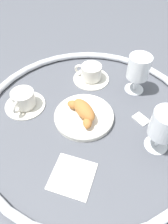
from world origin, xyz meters
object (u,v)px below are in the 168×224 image
object	(u,v)px
juice_glass_right	(164,126)
sugar_packet	(141,119)
coffee_cup_far	(91,74)
juice_glass_left	(139,68)
folded_napkin	(72,176)
pastry_plate	(84,116)
coffee_cup_near	(24,100)
croissant_large	(83,111)

from	to	relation	value
juice_glass_right	sugar_packet	xyz separation A→B (m)	(0.09, -0.05, -0.09)
coffee_cup_far	juice_glass_left	world-z (taller)	juice_glass_left
coffee_cup_far	folded_napkin	world-z (taller)	coffee_cup_far
coffee_cup_far	juice_glass_right	xyz separation A→B (m)	(-0.34, 0.08, 0.07)
juice_glass_left	juice_glass_right	distance (m)	0.24
pastry_plate	coffee_cup_far	distance (m)	0.20
coffee_cup_near	folded_napkin	distance (m)	0.31
pastry_plate	folded_napkin	size ratio (longest dim) A/B	1.75
juice_glass_left	juice_glass_right	world-z (taller)	same
juice_glass_right	sugar_packet	bearing A→B (deg)	-29.68
juice_glass_left	folded_napkin	world-z (taller)	juice_glass_left
croissant_large	coffee_cup_near	xyz separation A→B (m)	(0.18, 0.10, -0.01)
sugar_packet	juice_glass_left	bearing A→B (deg)	-37.01
juice_glass_left	sugar_packet	xyz separation A→B (m)	(-0.10, 0.10, -0.09)
coffee_cup_far	sugar_packet	distance (m)	0.26
pastry_plate	juice_glass_left	bearing A→B (deg)	-97.65
coffee_cup_far	juice_glass_right	distance (m)	0.36
coffee_cup_near	sugar_packet	xyz separation A→B (m)	(-0.31, -0.23, -0.02)
pastry_plate	folded_napkin	bearing A→B (deg)	126.66
coffee_cup_near	sugar_packet	distance (m)	0.39
pastry_plate	coffee_cup_far	world-z (taller)	coffee_cup_far
coffee_cup_near	juice_glass_left	xyz separation A→B (m)	(-0.21, -0.33, 0.07)
juice_glass_right	sugar_packet	world-z (taller)	juice_glass_right
coffee_cup_near	sugar_packet	bearing A→B (deg)	-143.55
pastry_plate	juice_glass_right	size ratio (longest dim) A/B	1.37
coffee_cup_near	pastry_plate	bearing A→B (deg)	-149.93
coffee_cup_near	coffee_cup_far	bearing A→B (deg)	-102.77
pastry_plate	juice_glass_left	xyz separation A→B (m)	(-0.03, -0.23, 0.09)
coffee_cup_far	folded_napkin	size ratio (longest dim) A/B	1.24
folded_napkin	coffee_cup_near	bearing A→B (deg)	-11.03
coffee_cup_near	coffee_cup_far	size ratio (longest dim) A/B	1.00
croissant_large	folded_napkin	bearing A→B (deg)	127.36
pastry_plate	coffee_cup_near	bearing A→B (deg)	30.07
croissant_large	coffee_cup_near	world-z (taller)	same
coffee_cup_near	juice_glass_right	xyz separation A→B (m)	(-0.40, -0.18, 0.07)
croissant_large	juice_glass_left	xyz separation A→B (m)	(-0.03, -0.23, 0.06)
coffee_cup_near	coffee_cup_far	xyz separation A→B (m)	(-0.06, -0.26, 0.00)
croissant_large	coffee_cup_far	world-z (taller)	same
croissant_large	coffee_cup_near	size ratio (longest dim) A/B	0.98
coffee_cup_far	sugar_packet	size ratio (longest dim) A/B	2.72
sugar_packet	juice_glass_right	bearing A→B (deg)	157.70
coffee_cup_near	juice_glass_right	world-z (taller)	juice_glass_right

